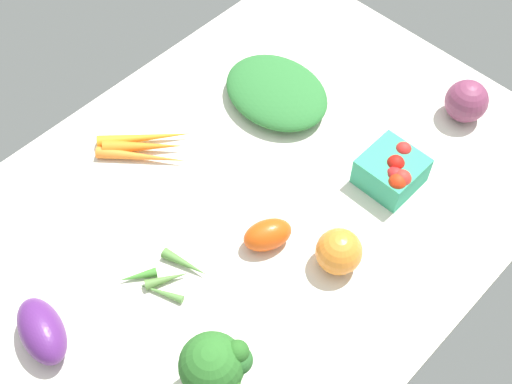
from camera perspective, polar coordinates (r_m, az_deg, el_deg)
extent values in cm
cube|color=silver|center=(116.97, 0.00, -0.84)|extent=(104.00, 76.00, 2.00)
cube|color=#34A47B|center=(118.19, 11.25, 1.73)|extent=(9.64, 9.64, 5.84)
sphere|color=red|center=(114.88, 11.45, 1.49)|extent=(2.49, 2.49, 2.49)
sphere|color=red|center=(113.56, 11.77, 0.79)|extent=(3.07, 3.07, 3.07)
sphere|color=red|center=(114.42, 11.59, 1.40)|extent=(2.63, 2.63, 2.63)
sphere|color=red|center=(115.93, 11.62, 2.34)|extent=(3.04, 3.04, 3.04)
sphere|color=red|center=(118.24, 12.25, 3.48)|extent=(2.80, 2.80, 2.80)
sphere|color=red|center=(114.15, 12.12, 1.09)|extent=(3.21, 3.21, 3.21)
cone|color=#50833A|center=(109.10, -5.95, -5.99)|extent=(3.78, 8.35, 1.81)
cone|color=#568740|center=(107.50, -8.01, -8.32)|extent=(4.23, 7.40, 1.29)
cone|color=#428931|center=(109.20, -9.92, -6.98)|extent=(6.06, 4.49, 1.54)
cone|color=#537D3A|center=(108.16, -7.48, -7.25)|extent=(6.94, 4.81, 1.75)
cylinder|color=#9FC177|center=(99.17, -3.54, -15.49)|extent=(3.17, 3.17, 5.15)
sphere|color=#2C6B27|center=(93.57, -3.73, -14.28)|extent=(9.04, 9.04, 9.04)
sphere|color=#2A652A|center=(93.18, -1.47, -13.91)|extent=(3.95, 3.95, 3.95)
sphere|color=#296423|center=(91.96, -1.57, -13.24)|extent=(3.23, 3.23, 3.23)
sphere|color=#306728|center=(94.17, -1.81, -13.16)|extent=(2.81, 2.81, 2.81)
sphere|color=#7C3555|center=(130.53, 17.23, 7.29)|extent=(7.86, 7.86, 7.86)
cone|color=orange|center=(121.81, -9.54, 2.94)|extent=(11.53, 14.23, 2.16)
cone|color=orange|center=(122.81, -9.41, 3.78)|extent=(12.07, 11.94, 2.75)
cone|color=orange|center=(124.32, -9.24, 4.52)|extent=(14.76, 12.64, 2.33)
ellipsoid|color=#2C7132|center=(128.39, 1.72, 8.39)|extent=(17.82, 22.03, 4.91)
ellipsoid|color=#572471|center=(105.79, -17.51, -11.05)|extent=(8.88, 12.54, 6.27)
ellipsoid|color=#DE4D12|center=(109.33, 0.97, -3.61)|extent=(9.45, 7.95, 5.01)
sphere|color=orange|center=(107.09, 6.92, -5.02)|extent=(7.42, 7.42, 7.42)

